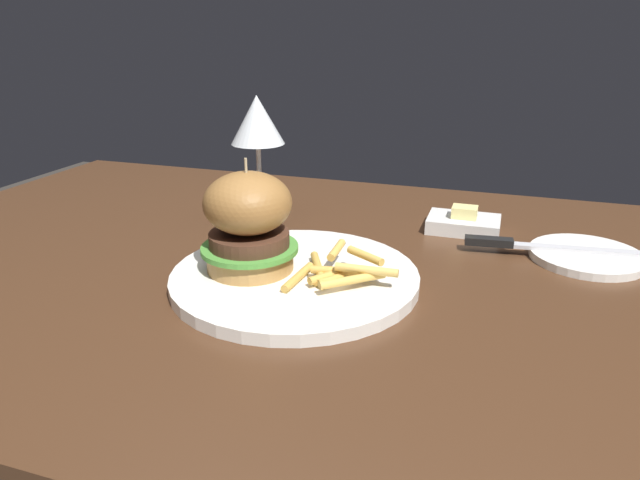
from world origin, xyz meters
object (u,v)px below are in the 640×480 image
wine_glass (257,125)px  table_knife (544,246)px  burger_sandwich (248,222)px  butter_dish (464,223)px  bread_plate (587,256)px  main_plate (295,277)px

wine_glass → table_knife: 0.42m
table_knife → burger_sandwich: bearing=-150.9°
wine_glass → burger_sandwich: bearing=-69.1°
wine_glass → butter_dish: bearing=6.7°
bread_plate → main_plate: bearing=-151.0°
burger_sandwich → butter_dish: bearing=48.5°
table_knife → butter_dish: bearing=147.6°
main_plate → bread_plate: bearing=29.0°
main_plate → wine_glass: 0.28m
bread_plate → burger_sandwich: bearing=-153.6°
bread_plate → table_knife: 0.05m
wine_glass → butter_dish: 0.33m
main_plate → wine_glass: (-0.13, 0.20, 0.13)m
main_plate → burger_sandwich: 0.08m
main_plate → butter_dish: butter_dish is taller
main_plate → wine_glass: wine_glass is taller
burger_sandwich → butter_dish: 0.33m
table_knife → bread_plate: bearing=6.1°
butter_dish → wine_glass: bearing=-173.3°
main_plate → table_knife: (0.27, 0.17, 0.01)m
wine_glass → bread_plate: (0.45, -0.03, -0.14)m
main_plate → bread_plate: 0.37m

